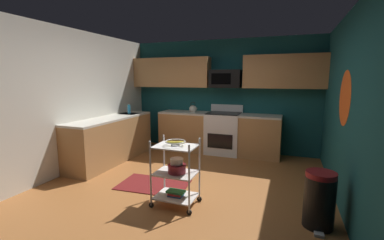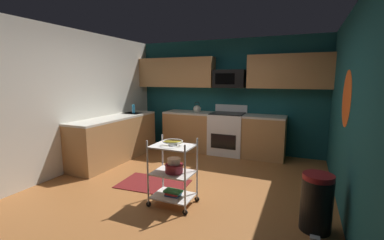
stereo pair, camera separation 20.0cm
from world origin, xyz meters
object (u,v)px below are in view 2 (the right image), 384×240
at_px(rolling_cart, 173,173).
at_px(book_stack, 173,193).
at_px(oven_range, 227,133).
at_px(dish_soap_bottle, 133,109).
at_px(kettle, 197,109).
at_px(trash_can, 317,203).
at_px(mixing_bowl_large, 174,168).
at_px(microwave, 230,79).
at_px(mixing_bowl_small, 174,161).
at_px(fruit_bowl, 173,142).

bearing_deg(rolling_cart, book_stack, -90.00).
xyz_separation_m(oven_range, dish_soap_bottle, (-2.01, -0.77, 0.54)).
height_order(kettle, trash_can, kettle).
bearing_deg(mixing_bowl_large, kettle, 106.05).
bearing_deg(dish_soap_bottle, trash_can, -25.51).
bearing_deg(microwave, kettle, -171.74).
height_order(mixing_bowl_large, kettle, kettle).
bearing_deg(mixing_bowl_small, microwave, 90.34).
height_order(microwave, rolling_cart, microwave).
height_order(fruit_bowl, dish_soap_bottle, dish_soap_bottle).
distance_m(fruit_bowl, trash_can, 1.85).
xyz_separation_m(fruit_bowl, kettle, (-0.75, 2.67, 0.12)).
height_order(mixing_bowl_small, kettle, kettle).
relative_size(oven_range, dish_soap_bottle, 5.50).
relative_size(oven_range, book_stack, 4.48).
distance_m(oven_range, microwave, 1.23).
height_order(rolling_cart, mixing_bowl_small, rolling_cart).
height_order(book_stack, trash_can, trash_can).
xyz_separation_m(fruit_bowl, book_stack, (0.00, -0.00, -0.71)).
bearing_deg(oven_range, mixing_bowl_large, -89.55).
xyz_separation_m(fruit_bowl, mixing_bowl_large, (0.02, -0.00, -0.36)).
bearing_deg(dish_soap_bottle, book_stack, -43.48).
distance_m(oven_range, dish_soap_bottle, 2.22).
distance_m(oven_range, mixing_bowl_large, 2.68).
bearing_deg(mixing_bowl_small, mixing_bowl_large, -47.85).
bearing_deg(trash_can, mixing_bowl_small, -176.78).
relative_size(microwave, kettle, 2.65).
relative_size(oven_range, fruit_bowl, 4.04).
bearing_deg(trash_can, mixing_bowl_large, -176.59).
distance_m(mixing_bowl_large, kettle, 2.82).
bearing_deg(rolling_cart, microwave, 90.06).
relative_size(mixing_bowl_large, kettle, 0.95).
distance_m(mixing_bowl_large, mixing_bowl_small, 0.10).
height_order(oven_range, dish_soap_bottle, dish_soap_bottle).
bearing_deg(book_stack, kettle, 105.68).
xyz_separation_m(book_stack, kettle, (-0.75, 2.67, 0.83)).
relative_size(oven_range, rolling_cart, 1.20).
bearing_deg(mixing_bowl_large, mixing_bowl_small, 132.15).
height_order(mixing_bowl_small, dish_soap_bottle, dish_soap_bottle).
bearing_deg(trash_can, rolling_cart, -176.63).
xyz_separation_m(rolling_cart, trash_can, (1.76, 0.10, -0.13)).
distance_m(microwave, trash_can, 3.49).
xyz_separation_m(oven_range, trash_can, (1.77, -2.57, -0.15)).
xyz_separation_m(oven_range, mixing_bowl_small, (0.02, -2.67, 0.14)).
bearing_deg(oven_range, microwave, 90.26).
bearing_deg(mixing_bowl_small, oven_range, 90.34).
height_order(mixing_bowl_large, dish_soap_bottle, dish_soap_bottle).
bearing_deg(dish_soap_bottle, rolling_cart, -43.48).
xyz_separation_m(oven_range, mixing_bowl_large, (0.02, -2.68, 0.04)).
xyz_separation_m(rolling_cart, book_stack, (0.00, -0.00, -0.29)).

